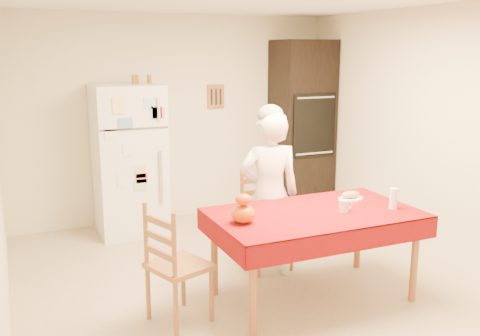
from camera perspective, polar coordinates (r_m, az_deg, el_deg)
floor at (r=4.95m, az=1.04°, el=-12.22°), size 4.50×4.50×0.00m
room_shell at (r=4.52m, az=1.12°, el=6.83°), size 4.02×4.52×2.51m
refrigerator at (r=6.21m, az=-11.73°, el=0.87°), size 0.75×0.74×1.70m
oven_cabinet at (r=7.03m, az=6.61°, el=4.44°), size 0.70×0.62×2.20m
dining_table at (r=4.48m, az=7.93°, el=-5.50°), size 1.70×1.00×0.76m
chair_far at (r=5.17m, az=2.54°, el=-5.09°), size 0.44×0.42×0.95m
chair_left at (r=4.12m, az=-7.26°, el=-9.83°), size 0.52×0.53×0.95m
seated_woman at (r=4.90m, az=3.17°, el=-2.90°), size 0.63×0.48×1.54m
coffee_mug at (r=4.48m, az=11.04°, el=-4.00°), size 0.08×0.08×0.10m
pumpkin_lower at (r=4.12m, az=0.34°, el=-4.93°), size 0.19×0.19×0.14m
pumpkin_upper at (r=4.09m, az=0.35°, el=-3.37°), size 0.12×0.12×0.09m
wine_glass at (r=4.67m, az=16.05°, el=-3.13°), size 0.07×0.07×0.18m
bread_plate at (r=4.86m, az=11.71°, el=-3.25°), size 0.24×0.24×0.02m
bread_loaf at (r=4.85m, az=11.73°, el=-2.79°), size 0.18×0.10×0.06m
spice_jar_left at (r=6.17m, az=-11.24°, el=9.26°), size 0.05×0.05×0.10m
spice_jar_mid at (r=6.18m, az=-10.99°, el=9.27°), size 0.05×0.05×0.10m
spice_jar_right at (r=6.21m, az=-9.66°, el=9.34°), size 0.05×0.05×0.10m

